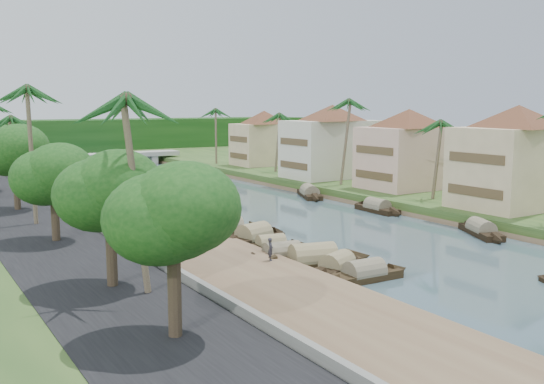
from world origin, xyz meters
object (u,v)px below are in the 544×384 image
bridge (106,157)px  building_near (516,155)px  sampan_0 (364,274)px  person_near (271,249)px  sampan_1 (337,267)px

bridge → building_near: 76.54m
bridge → building_near: size_ratio=1.89×
sampan_0 → bridge: bearing=86.6°
building_near → sampan_0: 29.28m
sampan_0 → person_near: (-4.11, 5.05, 1.19)m
bridge → building_near: bearing=-75.6°
building_near → sampan_1: 28.96m
sampan_1 → person_near: bearing=124.0°
person_near → bridge: bearing=16.4°
bridge → sampan_0: (-8.30, -82.78, -1.31)m
bridge → person_near: size_ratio=17.56×
building_near → person_near: 31.98m
bridge → person_near: (-12.40, -77.74, -0.13)m
bridge → building_near: (18.99, -74.00, 4.66)m
sampan_0 → sampan_1: size_ratio=1.10×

